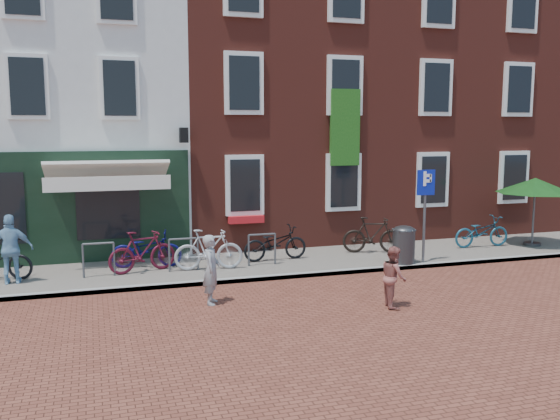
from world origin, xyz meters
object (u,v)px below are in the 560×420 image
object	(u,v)px
woman	(211,269)
cafe_person	(11,249)
litter_bin	(404,243)
bicycle_3	(209,249)
bicycle_4	(275,243)
parking_sign	(425,199)
bicycle_2	(147,249)
parasol	(535,183)
boy	(394,277)
bicycle_6	(482,232)
bicycle_1	(142,251)
bicycle_5	(373,235)

from	to	relation	value
woman	cafe_person	bearing A→B (deg)	75.79
litter_bin	bicycle_3	world-z (taller)	litter_bin
woman	bicycle_4	size ratio (longest dim) A/B	0.82
parking_sign	bicycle_3	xyz separation A→B (m)	(-5.51, 0.89, -1.16)
parking_sign	bicycle_2	world-z (taller)	parking_sign
bicycle_3	litter_bin	bearing A→B (deg)	-93.79
cafe_person	bicycle_2	bearing A→B (deg)	-166.53
parasol	bicycle_3	world-z (taller)	parasol
parking_sign	bicycle_2	bearing A→B (deg)	166.82
boy	bicycle_3	bearing A→B (deg)	49.84
woman	parking_sign	bearing A→B (deg)	-56.01
boy	bicycle_4	bearing A→B (deg)	26.35
bicycle_2	boy	bearing A→B (deg)	-126.79
bicycle_3	bicycle_2	bearing A→B (deg)	68.49
boy	bicycle_6	xyz separation A→B (m)	(5.17, 4.26, -0.06)
cafe_person	bicycle_2	size ratio (longest dim) A/B	0.90
parasol	bicycle_4	xyz separation A→B (m)	(-7.96, 0.35, -1.42)
parking_sign	parasol	xyz separation A→B (m)	(4.34, 1.06, 0.21)
litter_bin	bicycle_4	bearing A→B (deg)	156.21
bicycle_1	bicycle_2	size ratio (longest dim) A/B	0.97
parking_sign	bicycle_1	bearing A→B (deg)	170.90
bicycle_2	bicycle_6	xyz separation A→B (m)	(9.65, -0.34, 0.00)
bicycle_2	bicycle_1	bearing A→B (deg)	173.10
parking_sign	bicycle_6	xyz separation A→B (m)	(2.70, 1.29, -1.22)
boy	cafe_person	size ratio (longest dim) A/B	0.79
cafe_person	bicycle_4	world-z (taller)	cafe_person
bicycle_4	litter_bin	bearing A→B (deg)	-117.50
boy	bicycle_6	size ratio (longest dim) A/B	0.71
litter_bin	cafe_person	size ratio (longest dim) A/B	0.67
bicycle_6	cafe_person	bearing A→B (deg)	93.63
litter_bin	boy	distance (m)	3.59
bicycle_5	bicycle_1	bearing A→B (deg)	111.26
bicycle_2	bicycle_5	size ratio (longest dim) A/B	1.03
boy	bicycle_6	world-z (taller)	boy
boy	bicycle_4	xyz separation A→B (m)	(-1.15, 4.39, -0.06)
bicycle_2	cafe_person	bearing A→B (deg)	112.16
litter_bin	parking_sign	world-z (taller)	parking_sign
boy	cafe_person	xyz separation A→B (m)	(-7.52, 3.89, 0.27)
bicycle_2	bicycle_5	world-z (taller)	bicycle_5
bicycle_4	bicycle_6	world-z (taller)	same
litter_bin	woman	xyz separation A→B (m)	(-5.38, -1.73, 0.07)
bicycle_2	bicycle_6	bearing A→B (deg)	-83.04
bicycle_3	bicycle_1	bearing A→B (deg)	86.71
bicycle_3	parking_sign	bearing A→B (deg)	-93.46
bicycle_3	bicycle_5	distance (m)	4.82
bicycle_1	parasol	bearing A→B (deg)	-105.74
litter_bin	bicycle_4	xyz separation A→B (m)	(-3.07, 1.35, -0.09)
parasol	boy	world-z (taller)	parasol
parasol	boy	distance (m)	8.03
bicycle_1	bicycle_5	distance (m)	6.38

